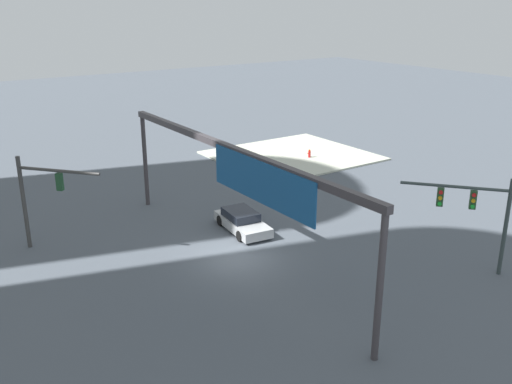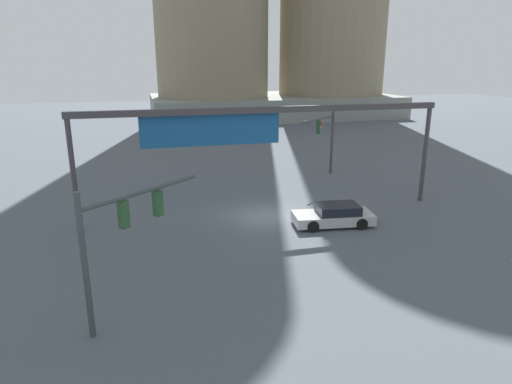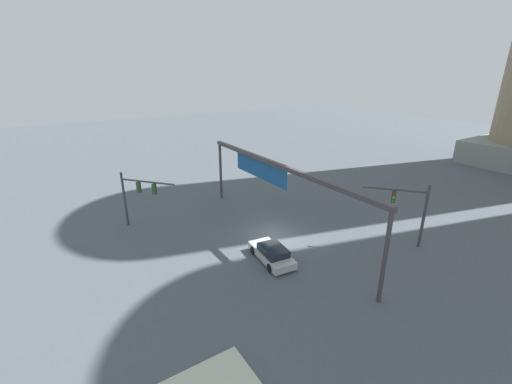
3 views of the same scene
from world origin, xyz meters
name	(u,v)px [view 1 (image 1 of 3)]	position (x,y,z in m)	size (l,w,h in m)	color
ground_plane	(238,258)	(0.00, 0.00, 0.00)	(163.90, 163.90, 0.00)	#4B525B
sidewalk_corner	(292,156)	(14.86, -15.23, 0.07)	(11.69, 12.83, 0.15)	beige
traffic_signal_near_corner	(39,190)	(7.05, 8.20, 3.45)	(3.86, 3.32, 5.29)	#3E3D3C
traffic_signal_opposite_side	(476,208)	(-7.93, -8.99, 3.43)	(4.14, 3.52, 5.05)	#34403F
overhead_sign_gantry	(236,168)	(-0.81, 0.58, 5.34)	(21.55, 0.43, 6.39)	#3D383C
sedan_car_approaching	(242,221)	(3.14, -2.30, 0.57)	(4.59, 2.32, 1.21)	#ADB0B2
fire_hydrant_on_curb	(309,154)	(13.33, -15.97, 0.49)	(0.33, 0.22, 0.71)	red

